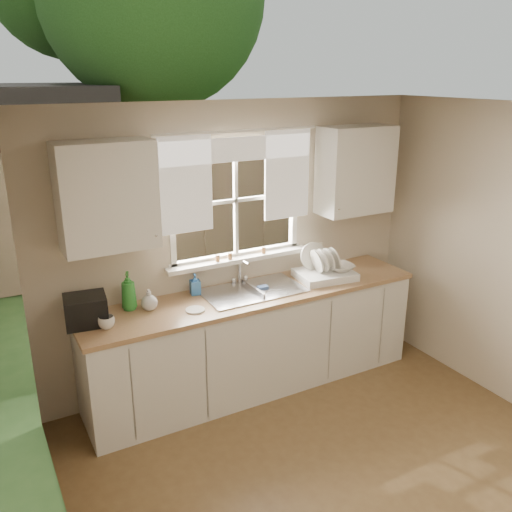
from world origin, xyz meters
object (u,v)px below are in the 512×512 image
dish_rack (324,271)px  cup (106,322)px  soap_bottle_a (128,291)px  black_appliance (86,310)px

dish_rack → cup: size_ratio=4.53×
dish_rack → soap_bottle_a: (-1.77, 0.19, 0.09)m
dish_rack → cup: (-2.02, -0.07, -0.02)m
soap_bottle_a → cup: size_ratio=2.59×
cup → soap_bottle_a: bearing=62.4°
soap_bottle_a → dish_rack: bearing=16.6°
soap_bottle_a → black_appliance: bearing=-141.3°
dish_rack → black_appliance: (-2.13, 0.08, 0.05)m
soap_bottle_a → black_appliance: soap_bottle_a is taller
dish_rack → black_appliance: bearing=177.8°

